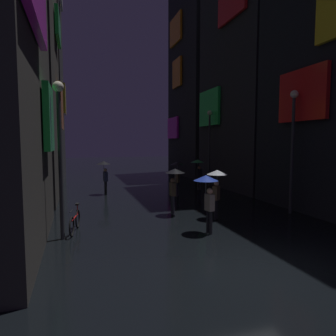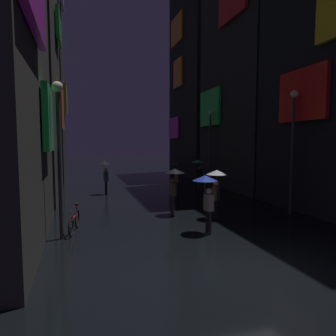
{
  "view_description": "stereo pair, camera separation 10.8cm",
  "coord_description": "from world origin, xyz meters",
  "px_view_note": "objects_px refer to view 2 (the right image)",
  "views": [
    {
      "loc": [
        -4.49,
        -6.3,
        3.32
      ],
      "look_at": [
        0.0,
        8.3,
        1.99
      ],
      "focal_mm": 32.0,
      "sensor_mm": 36.0,
      "label": 1
    },
    {
      "loc": [
        -4.39,
        -6.33,
        3.32
      ],
      "look_at": [
        0.0,
        8.3,
        1.99
      ],
      "focal_mm": 32.0,
      "sensor_mm": 36.0,
      "label": 2
    }
  ],
  "objects_px": {
    "pedestrian_midstreet_centre_black": "(178,169)",
    "streetlamp_right_near": "(293,137)",
    "pedestrian_far_right_blue": "(206,188)",
    "bicycle_parked_at_storefront": "(74,221)",
    "pedestrian_near_crossing_clear": "(216,181)",
    "pedestrian_foreground_right_green": "(199,166)",
    "pedestrian_midstreet_left_black": "(105,168)",
    "streetlamp_left_near": "(59,141)",
    "pedestrian_foreground_left_black": "(174,178)",
    "streetlamp_right_far": "(210,139)"
  },
  "relations": [
    {
      "from": "pedestrian_near_crossing_clear",
      "to": "streetlamp_right_near",
      "type": "distance_m",
      "value": 4.17
    },
    {
      "from": "pedestrian_far_right_blue",
      "to": "pedestrian_foreground_right_green",
      "type": "relative_size",
      "value": 1.0
    },
    {
      "from": "pedestrian_midstreet_left_black",
      "to": "pedestrian_near_crossing_clear",
      "type": "xyz_separation_m",
      "value": [
        4.09,
        -7.53,
        0.0
      ]
    },
    {
      "from": "pedestrian_near_crossing_clear",
      "to": "streetlamp_right_far",
      "type": "height_order",
      "value": "streetlamp_right_far"
    },
    {
      "from": "pedestrian_midstreet_centre_black",
      "to": "streetlamp_right_near",
      "type": "distance_m",
      "value": 7.08
    },
    {
      "from": "bicycle_parked_at_storefront",
      "to": "streetlamp_left_near",
      "type": "height_order",
      "value": "streetlamp_left_near"
    },
    {
      "from": "streetlamp_right_near",
      "to": "pedestrian_midstreet_left_black",
      "type": "bearing_deg",
      "value": 135.53
    },
    {
      "from": "bicycle_parked_at_storefront",
      "to": "streetlamp_right_far",
      "type": "relative_size",
      "value": 0.32
    },
    {
      "from": "pedestrian_midstreet_centre_black",
      "to": "streetlamp_right_far",
      "type": "bearing_deg",
      "value": 41.17
    },
    {
      "from": "pedestrian_foreground_right_green",
      "to": "bicycle_parked_at_storefront",
      "type": "relative_size",
      "value": 1.18
    },
    {
      "from": "pedestrian_near_crossing_clear",
      "to": "pedestrian_foreground_right_green",
      "type": "distance_m",
      "value": 7.73
    },
    {
      "from": "streetlamp_left_near",
      "to": "pedestrian_midstreet_centre_black",
      "type": "bearing_deg",
      "value": 45.95
    },
    {
      "from": "pedestrian_midstreet_left_black",
      "to": "bicycle_parked_at_storefront",
      "type": "bearing_deg",
      "value": -102.97
    },
    {
      "from": "pedestrian_midstreet_centre_black",
      "to": "bicycle_parked_at_storefront",
      "type": "xyz_separation_m",
      "value": [
        -6.02,
        -5.88,
        -1.28
      ]
    },
    {
      "from": "pedestrian_near_crossing_clear",
      "to": "pedestrian_midstreet_left_black",
      "type": "bearing_deg",
      "value": 118.48
    },
    {
      "from": "pedestrian_far_right_blue",
      "to": "streetlamp_right_far",
      "type": "xyz_separation_m",
      "value": [
        4.99,
        10.56,
        1.85
      ]
    },
    {
      "from": "pedestrian_foreground_right_green",
      "to": "bicycle_parked_at_storefront",
      "type": "bearing_deg",
      "value": -136.83
    },
    {
      "from": "pedestrian_midstreet_left_black",
      "to": "pedestrian_foreground_left_black",
      "type": "relative_size",
      "value": 1.0
    },
    {
      "from": "pedestrian_midstreet_centre_black",
      "to": "streetlamp_right_far",
      "type": "xyz_separation_m",
      "value": [
        3.58,
        3.13,
        1.85
      ]
    },
    {
      "from": "pedestrian_far_right_blue",
      "to": "bicycle_parked_at_storefront",
      "type": "xyz_separation_m",
      "value": [
        -4.61,
        1.55,
        -1.28
      ]
    },
    {
      "from": "pedestrian_midstreet_left_black",
      "to": "pedestrian_foreground_right_green",
      "type": "relative_size",
      "value": 1.0
    },
    {
      "from": "pedestrian_foreground_right_green",
      "to": "bicycle_parked_at_storefront",
      "type": "xyz_separation_m",
      "value": [
        -8.11,
        -7.61,
        -1.28
      ]
    },
    {
      "from": "pedestrian_midstreet_centre_black",
      "to": "pedestrian_midstreet_left_black",
      "type": "height_order",
      "value": "same"
    },
    {
      "from": "pedestrian_near_crossing_clear",
      "to": "bicycle_parked_at_storefront",
      "type": "bearing_deg",
      "value": -178.03
    },
    {
      "from": "pedestrian_midstreet_left_black",
      "to": "streetlamp_left_near",
      "type": "distance_m",
      "value": 8.93
    },
    {
      "from": "pedestrian_midstreet_left_black",
      "to": "streetlamp_left_near",
      "type": "relative_size",
      "value": 0.4
    },
    {
      "from": "pedestrian_far_right_blue",
      "to": "bicycle_parked_at_storefront",
      "type": "height_order",
      "value": "pedestrian_far_right_blue"
    },
    {
      "from": "pedestrian_foreground_right_green",
      "to": "streetlamp_right_near",
      "type": "xyz_separation_m",
      "value": [
        1.49,
        -7.54,
        1.86
      ]
    },
    {
      "from": "pedestrian_far_right_blue",
      "to": "pedestrian_foreground_left_black",
      "type": "bearing_deg",
      "value": 94.69
    },
    {
      "from": "pedestrian_foreground_right_green",
      "to": "bicycle_parked_at_storefront",
      "type": "distance_m",
      "value": 11.19
    },
    {
      "from": "streetlamp_left_near",
      "to": "bicycle_parked_at_storefront",
      "type": "bearing_deg",
      "value": 61.98
    },
    {
      "from": "pedestrian_far_right_blue",
      "to": "pedestrian_midstreet_left_black",
      "type": "height_order",
      "value": "same"
    },
    {
      "from": "pedestrian_midstreet_left_black",
      "to": "pedestrian_foreground_right_green",
      "type": "xyz_separation_m",
      "value": [
        6.33,
        -0.13,
        0.0
      ]
    },
    {
      "from": "bicycle_parked_at_storefront",
      "to": "pedestrian_midstreet_left_black",
      "type": "bearing_deg",
      "value": 77.03
    },
    {
      "from": "pedestrian_foreground_right_green",
      "to": "streetlamp_right_near",
      "type": "distance_m",
      "value": 7.91
    },
    {
      "from": "pedestrian_foreground_left_black",
      "to": "streetlamp_right_near",
      "type": "bearing_deg",
      "value": -15.02
    },
    {
      "from": "pedestrian_foreground_left_black",
      "to": "streetlamp_right_far",
      "type": "height_order",
      "value": "streetlamp_right_far"
    },
    {
      "from": "bicycle_parked_at_storefront",
      "to": "streetlamp_right_near",
      "type": "xyz_separation_m",
      "value": [
        9.6,
        0.07,
        3.14
      ]
    },
    {
      "from": "pedestrian_foreground_left_black",
      "to": "pedestrian_foreground_right_green",
      "type": "relative_size",
      "value": 1.0
    },
    {
      "from": "pedestrian_midstreet_left_black",
      "to": "pedestrian_near_crossing_clear",
      "type": "distance_m",
      "value": 8.57
    },
    {
      "from": "pedestrian_midstreet_centre_black",
      "to": "pedestrian_far_right_blue",
      "type": "xyz_separation_m",
      "value": [
        -1.41,
        -7.44,
        0.0
      ]
    },
    {
      "from": "bicycle_parked_at_storefront",
      "to": "streetlamp_left_near",
      "type": "xyz_separation_m",
      "value": [
        -0.4,
        -0.76,
        2.95
      ]
    },
    {
      "from": "pedestrian_midstreet_left_black",
      "to": "pedestrian_midstreet_centre_black",
      "type": "bearing_deg",
      "value": -23.63
    },
    {
      "from": "pedestrian_foreground_right_green",
      "to": "streetlamp_right_far",
      "type": "relative_size",
      "value": 0.38
    },
    {
      "from": "pedestrian_midstreet_centre_black",
      "to": "streetlamp_right_near",
      "type": "relative_size",
      "value": 0.37
    },
    {
      "from": "pedestrian_foreground_right_green",
      "to": "streetlamp_right_near",
      "type": "height_order",
      "value": "streetlamp_right_near"
    },
    {
      "from": "pedestrian_far_right_blue",
      "to": "pedestrian_midstreet_left_black",
      "type": "distance_m",
      "value": 9.71
    },
    {
      "from": "pedestrian_near_crossing_clear",
      "to": "pedestrian_foreground_right_green",
      "type": "height_order",
      "value": "same"
    },
    {
      "from": "pedestrian_midstreet_centre_black",
      "to": "pedestrian_near_crossing_clear",
      "type": "relative_size",
      "value": 1.0
    },
    {
      "from": "pedestrian_foreground_right_green",
      "to": "streetlamp_left_near",
      "type": "xyz_separation_m",
      "value": [
        -8.51,
        -8.36,
        1.67
      ]
    }
  ]
}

